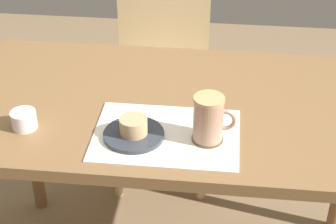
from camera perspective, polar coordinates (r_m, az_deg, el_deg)
dining_table at (r=1.70m, az=1.00°, el=-1.41°), size 1.31×0.70×0.74m
wooden_chair at (r=2.35m, az=-0.56°, el=5.26°), size 0.45×0.45×0.95m
placemat at (r=1.52m, az=-0.17°, el=-2.34°), size 0.39×0.28×0.00m
pastry_plate at (r=1.51m, az=-3.49°, el=-2.30°), size 0.16×0.16×0.01m
pastry at (r=1.49m, az=-3.53°, el=-1.40°), size 0.07×0.07×0.05m
coffee_coaster at (r=1.50m, az=4.01°, el=-2.72°), size 0.08×0.08×0.00m
coffee_mug at (r=1.46m, az=4.20°, el=-0.64°), size 0.11×0.08×0.13m
sugar_bowl at (r=1.59m, az=-14.43°, el=-0.77°), size 0.07×0.07×0.05m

